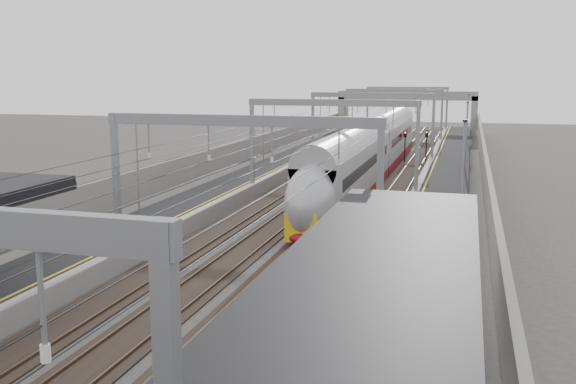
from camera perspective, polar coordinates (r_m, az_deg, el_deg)
The scene contains 11 objects.
platform_left at distance 53.69m, azimuth -3.85°, elevation 0.82°, with size 4.00×120.00×1.00m, color black.
platform_right at distance 50.68m, azimuth 13.46°, elevation -0.01°, with size 4.00×120.00×1.00m, color black.
tracks at distance 51.67m, azimuth 4.55°, elevation -0.07°, with size 11.40×140.00×0.20m.
overhead_line at distance 57.43m, azimuth 5.93°, elevation 7.07°, with size 13.00×140.00×6.60m.
overbridge at distance 105.41m, azimuth 10.51°, elevation 7.95°, with size 22.00×2.20×6.90m.
wall_left at distance 54.67m, azimuth -7.03°, elevation 2.11°, with size 0.30×120.00×3.20m, color gray.
wall_right at distance 50.49m, azimuth 17.14°, elevation 1.05°, with size 0.30×120.00×3.20m, color gray.
train at distance 56.80m, azimuth 7.22°, elevation 2.99°, with size 2.80×51.11×4.43m.
signal_green at distance 81.72m, azimuth 5.13°, elevation 5.41°, with size 0.32×0.32×3.48m.
signal_red_near at distance 71.02m, azimuth 10.37°, elevation 4.55°, with size 0.32×0.32×3.48m.
signal_red_far at distance 72.15m, azimuth 12.21°, elevation 4.58°, with size 0.32×0.32×3.48m.
Camera 1 is at (9.82, -4.88, 9.31)m, focal length 40.00 mm.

